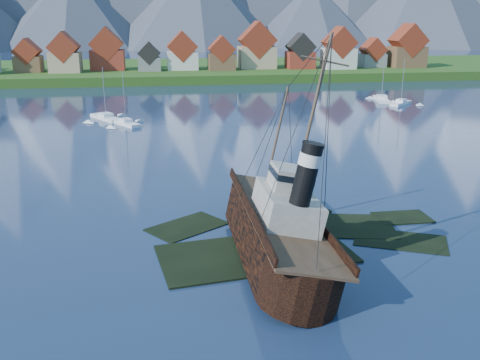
{
  "coord_description": "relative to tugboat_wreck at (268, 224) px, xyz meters",
  "views": [
    {
      "loc": [
        -11.47,
        -47.57,
        21.56
      ],
      "look_at": [
        -3.26,
        6.0,
        5.0
      ],
      "focal_mm": 40.0,
      "sensor_mm": 36.0,
      "label": 1
    }
  ],
  "objects": [
    {
      "name": "shore_bank",
      "position": [
        1.65,
        171.24,
        -2.77
      ],
      "size": [
        600.0,
        80.0,
        3.2
      ],
      "primitive_type": "cube",
      "color": "#1C4614",
      "rests_on": "ground"
    },
    {
      "name": "ground",
      "position": [
        1.65,
        1.24,
        -2.77
      ],
      "size": [
        1400.0,
        1400.0,
        0.0
      ],
      "primitive_type": "plane",
      "color": "#192946",
      "rests_on": "ground"
    },
    {
      "name": "sailboat_f",
      "position": [
        -21.34,
        73.01,
        -2.52
      ],
      "size": [
        7.76,
        10.47,
        11.83
      ],
      "rotation": [
        0.0,
        0.0,
        0.54
      ],
      "color": "white",
      "rests_on": "ground"
    },
    {
      "name": "seawall",
      "position": [
        1.65,
        133.24,
        -2.77
      ],
      "size": [
        600.0,
        2.5,
        2.0
      ],
      "primitive_type": "cube",
      "color": "#3F3D38",
      "rests_on": "ground"
    },
    {
      "name": "sailboat_c",
      "position": [
        -16.74,
        65.92,
        -2.51
      ],
      "size": [
        6.57,
        8.72,
        11.45
      ],
      "rotation": [
        0.0,
        0.0,
        0.56
      ],
      "color": "white",
      "rests_on": "ground"
    },
    {
      "name": "tugboat_wreck",
      "position": [
        0.0,
        0.0,
        0.0
      ],
      "size": [
        6.43,
        27.71,
        21.96
      ],
      "rotation": [
        0.0,
        0.2,
        -0.0
      ],
      "color": "black",
      "rests_on": "ground"
    },
    {
      "name": "town",
      "position": [
        -31.47,
        153.42,
        6.21
      ],
      "size": [
        250.96,
        16.69,
        17.3
      ],
      "color": "maroon",
      "rests_on": "ground"
    },
    {
      "name": "sailboat_d",
      "position": [
        51.81,
        82.72,
        -2.49
      ],
      "size": [
        8.03,
        7.58,
        12.06
      ],
      "rotation": [
        0.0,
        0.0,
        -0.83
      ],
      "color": "white",
      "rests_on": "ground"
    },
    {
      "name": "sailboat_e",
      "position": [
        49.48,
        89.66,
        -2.49
      ],
      "size": [
        5.2,
        11.53,
        12.98
      ],
      "rotation": [
        0.0,
        0.0,
        -0.22
      ],
      "color": "white",
      "rests_on": "ground"
    },
    {
      "name": "shoal",
      "position": [
        3.43,
        3.39,
        -3.12
      ],
      "size": [
        31.71,
        21.24,
        1.14
      ],
      "color": "black",
      "rests_on": "ground"
    }
  ]
}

